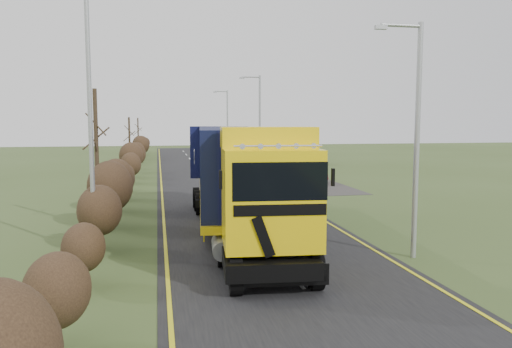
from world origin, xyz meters
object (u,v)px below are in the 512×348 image
at_px(streetlight_near, 415,132).
at_px(speed_sign, 307,170).
at_px(lorry, 235,173).
at_px(car_blue_sedan, 293,166).
at_px(car_red_hatchback, 307,172).

height_order(streetlight_near, speed_sign, streetlight_near).
bearing_deg(lorry, car_blue_sedan, 73.73).
relative_size(lorry, speed_sign, 6.77).
distance_m(car_red_hatchback, speed_sign, 8.13).
bearing_deg(streetlight_near, car_red_hatchback, 82.61).
bearing_deg(speed_sign, car_red_hatchback, 73.01).
bearing_deg(streetlight_near, car_blue_sedan, 82.85).
bearing_deg(car_red_hatchback, lorry, 54.50).
xyz_separation_m(streetlight_near, speed_sign, (0.41, 13.64, -2.63)).
bearing_deg(lorry, car_red_hatchback, 68.54).
distance_m(car_blue_sedan, speed_sign, 14.64).
xyz_separation_m(car_blue_sedan, speed_sign, (-3.09, -14.28, 1.00)).
relative_size(car_blue_sedan, speed_sign, 1.75).
relative_size(lorry, streetlight_near, 2.07).
distance_m(streetlight_near, speed_sign, 13.90).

